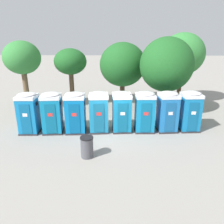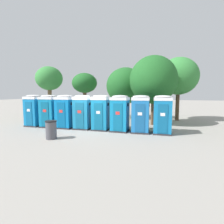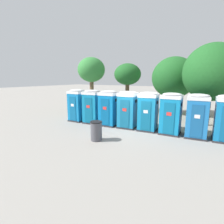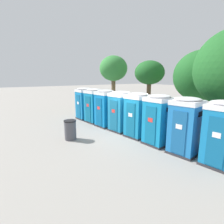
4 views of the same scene
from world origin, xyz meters
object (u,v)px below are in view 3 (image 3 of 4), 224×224
Objects in this scene: street_tree_2 at (91,70)px; street_tree_3 at (212,73)px; portapotty_1 at (92,106)px; portapotty_2 at (109,108)px; portapotty_6 at (197,116)px; portapotty_4 at (148,111)px; street_tree_1 at (174,78)px; portapotty_0 at (77,105)px; trash_can at (96,131)px; portapotty_5 at (171,113)px; street_tree_0 at (128,75)px; portapotty_3 at (128,109)px.

street_tree_3 is (10.81, -0.34, -0.38)m from street_tree_2.
street_tree_3 reaches higher than portapotty_1.
portapotty_6 is (5.74, 0.39, 0.00)m from portapotty_2.
portapotty_4 is at bearing -133.76° from street_tree_3.
street_tree_3 reaches higher than street_tree_1.
portapotty_1 is at bearing -51.72° from street_tree_2.
portapotty_0 is 4.98m from trash_can.
portapotty_5 is at bearing -77.91° from street_tree_1.
portapotty_0 is at bearing -66.74° from street_tree_2.
portapotty_0 is at bearing -104.34° from street_tree_0.
street_tree_3 is 5.33× the size of trash_can.
portapotty_5 is 6.67m from street_tree_1.
street_tree_2 is (-4.67, 4.03, 2.86)m from portapotty_2.
portapotty_4 is (4.30, 0.34, 0.00)m from portapotty_1.
trash_can is at bearing -49.37° from portapotty_1.
street_tree_2 is at bearing 128.28° from portapotty_1.
portapotty_1 and portapotty_6 have the same top height.
street_tree_2 is (-3.30, -1.65, 0.45)m from street_tree_0.
portapotty_5 is at bearing 2.70° from portapotty_3.
portapotty_2 is 1.00× the size of portapotty_6.
street_tree_1 is at bearing 48.64° from portapotty_0.
portapotty_0 and portapotty_4 have the same top height.
street_tree_2 is 0.95× the size of street_tree_3.
portapotty_3 and portapotty_4 have the same top height.
street_tree_0 reaches higher than trash_can.
portapotty_4 is 0.48× the size of street_tree_1.
portapotty_4 is 3.82m from trash_can.
portapotty_1 is at bearing -176.30° from portapotty_5.
portapotty_0 is 1.00× the size of portapotty_3.
street_tree_2 is at bearing 178.19° from street_tree_3.
street_tree_3 is (3.16, -2.79, 0.35)m from street_tree_1.
portapotty_0 is 2.87m from portapotty_2.
street_tree_2 is (-8.97, 3.73, 2.86)m from portapotty_5.
portapotty_1 is 1.00× the size of portapotty_6.
portapotty_6 is 11.39m from street_tree_2.
street_tree_0 reaches higher than portapotty_3.
portapotty_3 is at bearing 84.50° from trash_can.
street_tree_2 is (-1.80, 4.20, 2.86)m from portapotty_0.
portapotty_3 is 0.53× the size of street_tree_0.
street_tree_0 is at bearing 103.61° from portapotty_2.
portapotty_1 is 8.18m from street_tree_1.
street_tree_3 is (9.01, 3.85, 2.48)m from portapotty_0.
portapotty_3 reaches higher than trash_can.
street_tree_3 is at bearing 36.81° from portapotty_3.
street_tree_3 reaches higher than street_tree_2.
portapotty_5 is 1.44m from portapotty_6.
street_tree_0 is (-1.38, 5.68, 2.41)m from portapotty_2.
portapotty_6 is (4.31, 0.23, 0.00)m from portapotty_3.
street_tree_2 reaches higher than portapotty_3.
portapotty_6 is at bearing 3.89° from portapotty_2.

